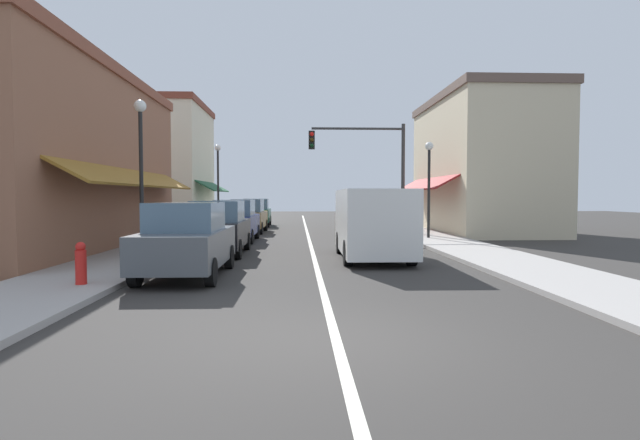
{
  "coord_description": "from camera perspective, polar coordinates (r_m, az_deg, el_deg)",
  "views": [
    {
      "loc": [
        -0.51,
        -6.56,
        1.91
      ],
      "look_at": [
        0.36,
        12.97,
        1.0
      ],
      "focal_mm": 28.35,
      "sensor_mm": 36.0,
      "label": 1
    }
  ],
  "objects": [
    {
      "name": "ground_plane",
      "position": [
        24.64,
        -1.36,
        -1.78
      ],
      "size": [
        80.0,
        80.0,
        0.0
      ],
      "primitive_type": "plane",
      "color": "#33302D"
    },
    {
      "name": "sidewalk_left",
      "position": [
        25.13,
        -14.0,
        -1.64
      ],
      "size": [
        2.6,
        56.0,
        0.12
      ],
      "primitive_type": "cube",
      "color": "#A39E99",
      "rests_on": "ground"
    },
    {
      "name": "sidewalk_right",
      "position": [
        25.35,
        11.18,
        -1.57
      ],
      "size": [
        2.6,
        56.0,
        0.12
      ],
      "primitive_type": "cube",
      "color": "#A39E99",
      "rests_on": "ground"
    },
    {
      "name": "lane_center_stripe",
      "position": [
        24.64,
        -1.36,
        -1.77
      ],
      "size": [
        0.14,
        52.0,
        0.01
      ],
      "primitive_type": "cube",
      "color": "silver",
      "rests_on": "ground"
    },
    {
      "name": "storefront_left_block",
      "position": [
        20.37,
        -26.74,
        6.22
      ],
      "size": [
        5.33,
        14.2,
        6.54
      ],
      "color": "#8E5B42",
      "rests_on": "ground"
    },
    {
      "name": "storefront_right_block",
      "position": [
        28.35,
        17.71,
        5.97
      ],
      "size": [
        6.24,
        10.2,
        7.21
      ],
      "color": "beige",
      "rests_on": "ground"
    },
    {
      "name": "storefront_far_left",
      "position": [
        35.68,
        -16.61,
        6.02
      ],
      "size": [
        5.96,
        8.2,
        8.12
      ],
      "color": "beige",
      "rests_on": "ground"
    },
    {
      "name": "parked_car_nearest_left",
      "position": [
        12.38,
        -14.78,
        -2.21
      ],
      "size": [
        1.81,
        4.11,
        1.77
      ],
      "rotation": [
        0.0,
        0.0,
        -0.01
      ],
      "color": "#4C5156",
      "rests_on": "ground"
    },
    {
      "name": "parked_car_second_left",
      "position": [
        16.92,
        -11.4,
        -0.88
      ],
      "size": [
        1.79,
        4.11,
        1.77
      ],
      "rotation": [
        0.0,
        0.0,
        -0.0
      ],
      "color": "black",
      "rests_on": "ground"
    },
    {
      "name": "parked_car_third_left",
      "position": [
        21.78,
        -9.56,
        -0.09
      ],
      "size": [
        1.83,
        4.12,
        1.77
      ],
      "rotation": [
        0.0,
        0.0,
        -0.01
      ],
      "color": "navy",
      "rests_on": "ground"
    },
    {
      "name": "parked_car_far_left",
      "position": [
        26.99,
        -8.12,
        0.45
      ],
      "size": [
        1.87,
        4.14,
        1.77
      ],
      "rotation": [
        0.0,
        0.0,
        -0.03
      ],
      "color": "brown",
      "rests_on": "ground"
    },
    {
      "name": "parked_car_distant_left",
      "position": [
        32.64,
        -7.2,
        0.84
      ],
      "size": [
        1.83,
        4.12,
        1.77
      ],
      "rotation": [
        0.0,
        0.0,
        0.01
      ],
      "color": "#0F4C33",
      "rests_on": "ground"
    },
    {
      "name": "van_in_lane",
      "position": [
        15.54,
        5.93,
        -0.17
      ],
      "size": [
        2.06,
        5.21,
        2.12
      ],
      "rotation": [
        0.0,
        0.0,
        -0.01
      ],
      "color": "silver",
      "rests_on": "ground"
    },
    {
      "name": "traffic_signal_mast_arm",
      "position": [
        25.52,
        5.68,
        6.87
      ],
      "size": [
        4.85,
        0.5,
        5.55
      ],
      "color": "#333333",
      "rests_on": "ground"
    },
    {
      "name": "street_lamp_left_near",
      "position": [
        16.12,
        -19.57,
        7.18
      ],
      "size": [
        0.36,
        0.36,
        4.79
      ],
      "color": "black",
      "rests_on": "ground"
    },
    {
      "name": "street_lamp_right_mid",
      "position": [
        22.48,
        12.21,
        5.19
      ],
      "size": [
        0.36,
        0.36,
        4.27
      ],
      "color": "black",
      "rests_on": "ground"
    },
    {
      "name": "street_lamp_left_far",
      "position": [
        30.31,
        -11.44,
        5.28
      ],
      "size": [
        0.36,
        0.36,
        4.95
      ],
      "color": "black",
      "rests_on": "ground"
    },
    {
      "name": "fire_hydrant",
      "position": [
        11.43,
        -25.38,
        -4.44
      ],
      "size": [
        0.22,
        0.22,
        0.87
      ],
      "color": "red",
      "rests_on": "ground"
    }
  ]
}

